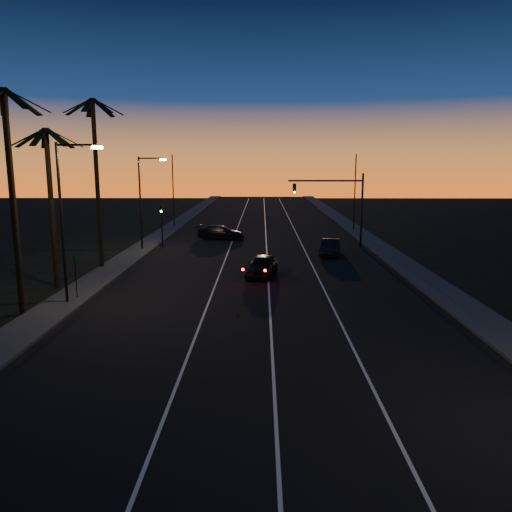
{
  "coord_description": "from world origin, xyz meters",
  "views": [
    {
      "loc": [
        0.06,
        -7.23,
        7.84
      ],
      "look_at": [
        -0.28,
        20.56,
        2.71
      ],
      "focal_mm": 35.0,
      "sensor_mm": 36.0,
      "label": 1
    }
  ],
  "objects_px": {
    "signal_mast": "(337,197)",
    "right_car": "(330,247)",
    "cross_car": "(221,232)",
    "lead_car": "(262,266)"
  },
  "relations": [
    {
      "from": "signal_mast",
      "to": "cross_car",
      "type": "bearing_deg",
      "value": 156.86
    },
    {
      "from": "signal_mast",
      "to": "right_car",
      "type": "relative_size",
      "value": 1.6
    },
    {
      "from": "lead_car",
      "to": "right_car",
      "type": "relative_size",
      "value": 1.15
    },
    {
      "from": "signal_mast",
      "to": "lead_car",
      "type": "xyz_separation_m",
      "value": [
        -7.08,
        -12.68,
        -4.02
      ]
    },
    {
      "from": "signal_mast",
      "to": "right_car",
      "type": "height_order",
      "value": "signal_mast"
    },
    {
      "from": "right_car",
      "to": "cross_car",
      "type": "height_order",
      "value": "cross_car"
    },
    {
      "from": "cross_car",
      "to": "lead_car",
      "type": "bearing_deg",
      "value": -76.12
    },
    {
      "from": "right_car",
      "to": "lead_car",
      "type": "bearing_deg",
      "value": -125.54
    },
    {
      "from": "right_car",
      "to": "cross_car",
      "type": "relative_size",
      "value": 0.83
    },
    {
      "from": "lead_car",
      "to": "right_car",
      "type": "bearing_deg",
      "value": 54.46
    }
  ]
}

